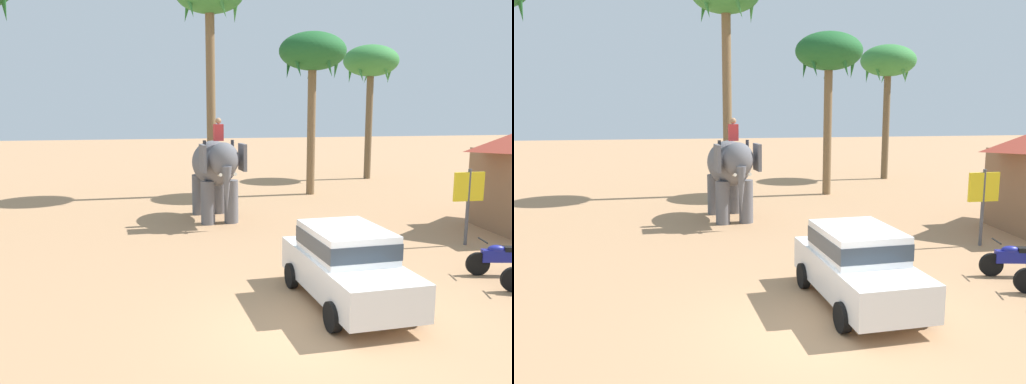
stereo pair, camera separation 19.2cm
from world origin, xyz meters
TOP-DOWN VIEW (x-y plane):
  - ground_plane at (0.00, 0.00)m, footprint 120.00×120.00m
  - car_sedan_foreground at (1.05, 1.22)m, footprint 2.06×4.19m
  - elephant_with_mahout at (-0.79, 10.25)m, footprint 1.93×3.95m
  - motorcycle_far_in_row at (5.65, 2.27)m, footprint 1.78×0.61m
  - palm_tree_behind_elephant at (-0.34, 15.76)m, footprint 3.20×3.20m
  - palm_tree_near_hut at (4.45, 15.16)m, footprint 3.20×3.20m
  - palm_tree_left_of_road at (9.41, 19.88)m, footprint 3.20×3.20m
  - signboard_yellow at (6.47, 5.12)m, footprint 1.00×0.10m

SIDE VIEW (x-z plane):
  - ground_plane at x=0.00m, z-range 0.00..0.00m
  - motorcycle_far_in_row at x=5.65m, z-range -0.01..0.93m
  - car_sedan_foreground at x=1.05m, z-range 0.08..1.78m
  - signboard_yellow at x=6.47m, z-range 0.49..2.89m
  - elephant_with_mahout at x=-0.79m, z-range 0.05..3.93m
  - palm_tree_near_hut at x=4.45m, z-range 2.77..10.53m
  - palm_tree_left_of_road at x=9.41m, z-range 2.78..10.56m
  - palm_tree_behind_elephant at x=-0.34m, z-range 3.84..14.15m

